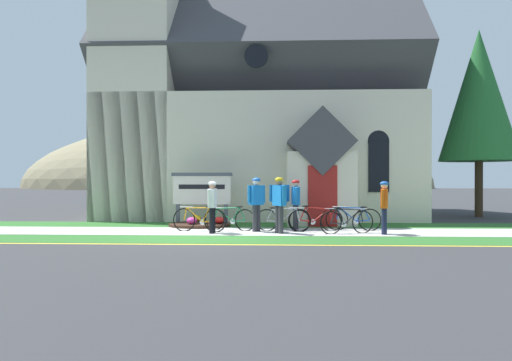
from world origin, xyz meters
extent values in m
plane|color=#333335|center=(0.00, 4.00, 0.00)|extent=(140.00, 140.00, 0.00)
cube|color=#B7B5AD|center=(1.43, 1.63, 0.01)|extent=(32.00, 2.36, 0.01)
cube|color=#2D6628|center=(1.43, -0.44, 0.00)|extent=(32.00, 1.79, 0.01)
cube|color=#2D6628|center=(1.43, 3.85, 0.00)|extent=(24.00, 2.08, 0.01)
cube|color=yellow|center=(1.43, -1.49, 0.00)|extent=(28.00, 0.16, 0.01)
cube|color=beige|center=(1.43, 10.06, 2.49)|extent=(13.01, 10.33, 4.98)
cube|color=#424247|center=(1.43, 10.06, 6.81)|extent=(13.51, 10.52, 10.52)
cube|color=beige|center=(-3.53, 6.44, 5.70)|extent=(3.10, 3.10, 11.41)
cube|color=beige|center=(3.77, 4.09, 1.30)|extent=(2.40, 1.60, 2.60)
cube|color=#424247|center=(3.77, 4.09, 2.95)|extent=(2.40, 1.80, 2.40)
cube|color=maroon|center=(3.77, 3.27, 1.05)|extent=(1.00, 0.06, 2.10)
cube|color=black|center=(5.98, 4.86, 2.10)|extent=(0.76, 0.06, 1.90)
cone|color=black|center=(5.98, 4.86, 3.05)|extent=(0.80, 0.06, 0.80)
cylinder|color=black|center=(1.43, 4.86, 6.26)|extent=(0.90, 0.06, 0.90)
cube|color=#474C56|center=(-1.34, 3.85, 0.37)|extent=(0.12, 0.12, 0.74)
cube|color=#474C56|center=(0.40, 3.80, 0.37)|extent=(0.12, 0.12, 0.74)
cube|color=silver|center=(-0.47, 3.83, 1.24)|extent=(2.07, 0.13, 1.01)
cube|color=#474C56|center=(-0.47, 3.83, 1.81)|extent=(2.19, 0.18, 0.12)
cube|color=black|center=(-0.47, 3.78, 1.36)|extent=(1.66, 0.05, 0.16)
cylinder|color=#382319|center=(-0.47, 3.33, 0.05)|extent=(2.13, 2.13, 0.10)
ellipsoid|color=red|center=(0.22, 3.22, 0.22)|extent=(0.36, 0.36, 0.24)
ellipsoid|color=gold|center=(-0.71, 4.04, 0.22)|extent=(0.36, 0.36, 0.24)
ellipsoid|color=#CC338C|center=(-0.69, 2.98, 0.22)|extent=(0.36, 0.36, 0.24)
torus|color=black|center=(2.94, 1.94, 0.34)|extent=(0.71, 0.07, 0.71)
torus|color=black|center=(3.94, 1.98, 0.34)|extent=(0.71, 0.07, 0.71)
cylinder|color=#A51E19|center=(3.60, 1.97, 0.48)|extent=(0.54, 0.06, 0.42)
cylinder|color=#A51E19|center=(3.49, 1.96, 0.72)|extent=(0.74, 0.07, 0.11)
cylinder|color=#A51E19|center=(3.23, 1.95, 0.52)|extent=(0.25, 0.05, 0.48)
cylinder|color=#A51E19|center=(3.14, 1.95, 0.31)|extent=(0.40, 0.05, 0.09)
cylinder|color=#A51E19|center=(3.03, 1.94, 0.55)|extent=(0.21, 0.05, 0.43)
cylinder|color=#A51E19|center=(3.90, 1.98, 0.51)|extent=(0.12, 0.04, 0.35)
ellipsoid|color=black|center=(3.12, 1.95, 0.78)|extent=(0.24, 0.09, 0.05)
cylinder|color=silver|center=(3.86, 1.98, 0.70)|extent=(0.44, 0.05, 0.03)
cylinder|color=silver|center=(3.34, 1.96, 0.29)|extent=(0.18, 0.03, 0.18)
torus|color=black|center=(3.82, 1.04, 0.34)|extent=(0.68, 0.26, 0.71)
torus|color=black|center=(4.82, 1.38, 0.34)|extent=(0.68, 0.26, 0.71)
cylinder|color=black|center=(4.48, 1.26, 0.50)|extent=(0.55, 0.22, 0.45)
cylinder|color=black|center=(4.37, 1.23, 0.73)|extent=(0.75, 0.28, 0.07)
cylinder|color=black|center=(4.11, 1.14, 0.52)|extent=(0.26, 0.12, 0.48)
cylinder|color=black|center=(4.02, 1.11, 0.31)|extent=(0.41, 0.17, 0.09)
cylinder|color=black|center=(3.91, 1.07, 0.54)|extent=(0.22, 0.11, 0.43)
cylinder|color=black|center=(4.78, 1.37, 0.52)|extent=(0.12, 0.07, 0.38)
ellipsoid|color=black|center=(4.00, 1.10, 0.78)|extent=(0.25, 0.15, 0.05)
cylinder|color=silver|center=(4.74, 1.35, 0.73)|extent=(0.43, 0.17, 0.03)
cylinder|color=silver|center=(4.22, 1.18, 0.29)|extent=(0.18, 0.08, 0.18)
torus|color=black|center=(1.21, 1.81, 0.34)|extent=(0.68, 0.28, 0.71)
torus|color=black|center=(0.20, 2.19, 0.34)|extent=(0.68, 0.28, 0.71)
cylinder|color=#19723F|center=(0.54, 2.06, 0.49)|extent=(0.56, 0.24, 0.43)
cylinder|color=#19723F|center=(0.65, 2.02, 0.71)|extent=(0.76, 0.31, 0.08)
cylinder|color=#19723F|center=(0.92, 1.92, 0.51)|extent=(0.26, 0.13, 0.46)
cylinder|color=#19723F|center=(1.01, 1.89, 0.31)|extent=(0.42, 0.19, 0.09)
cylinder|color=#19723F|center=(1.12, 1.85, 0.54)|extent=(0.22, 0.11, 0.41)
cylinder|color=#19723F|center=(0.24, 2.17, 0.51)|extent=(0.13, 0.08, 0.36)
ellipsoid|color=black|center=(1.03, 1.88, 0.76)|extent=(0.25, 0.16, 0.05)
cylinder|color=silver|center=(0.28, 2.16, 0.71)|extent=(0.42, 0.18, 0.03)
cylinder|color=silver|center=(0.81, 1.96, 0.29)|extent=(0.18, 0.08, 0.18)
torus|color=black|center=(1.90, 1.89, 0.34)|extent=(0.70, 0.23, 0.71)
torus|color=black|center=(2.90, 1.60, 0.34)|extent=(0.70, 0.23, 0.71)
cylinder|color=#B7B7BC|center=(2.56, 1.70, 0.51)|extent=(0.56, 0.19, 0.47)
cylinder|color=#B7B7BC|center=(2.45, 1.73, 0.71)|extent=(0.76, 0.24, 0.06)
cylinder|color=#B7B7BC|center=(2.19, 1.80, 0.49)|extent=(0.26, 0.10, 0.43)
cylinder|color=#B7B7BC|center=(2.10, 1.83, 0.31)|extent=(0.42, 0.15, 0.09)
cylinder|color=#B7B7BC|center=(1.99, 1.86, 0.52)|extent=(0.22, 0.09, 0.38)
cylinder|color=#B7B7BC|center=(2.86, 1.62, 0.53)|extent=(0.12, 0.07, 0.39)
ellipsoid|color=black|center=(2.08, 1.84, 0.73)|extent=(0.25, 0.14, 0.05)
cylinder|color=silver|center=(2.82, 1.63, 0.75)|extent=(0.43, 0.15, 0.03)
cylinder|color=silver|center=(2.30, 1.77, 0.29)|extent=(0.18, 0.07, 0.18)
torus|color=black|center=(0.30, 1.50, 0.35)|extent=(0.74, 0.17, 0.74)
torus|color=black|center=(-0.70, 1.68, 0.35)|extent=(0.74, 0.17, 0.74)
cylinder|color=orange|center=(-0.36, 1.62, 0.52)|extent=(0.55, 0.14, 0.47)
cylinder|color=orange|center=(-0.25, 1.60, 0.74)|extent=(0.75, 0.17, 0.04)
cylinder|color=orange|center=(0.01, 1.55, 0.52)|extent=(0.26, 0.08, 0.46)
cylinder|color=orange|center=(0.10, 1.53, 0.33)|extent=(0.41, 0.11, 0.09)
cylinder|color=orange|center=(0.21, 1.51, 0.55)|extent=(0.22, 0.07, 0.41)
cylinder|color=orange|center=(-0.66, 1.67, 0.55)|extent=(0.12, 0.06, 0.40)
ellipsoid|color=black|center=(0.12, 1.53, 0.78)|extent=(0.25, 0.12, 0.05)
cylinder|color=silver|center=(-0.62, 1.67, 0.76)|extent=(0.44, 0.11, 0.03)
cylinder|color=silver|center=(-0.10, 1.57, 0.30)|extent=(0.18, 0.05, 0.18)
torus|color=black|center=(5.15, 2.09, 0.34)|extent=(0.72, 0.16, 0.72)
torus|color=black|center=(4.14, 2.27, 0.34)|extent=(0.72, 0.16, 0.72)
cylinder|color=#194CA5|center=(4.48, 2.21, 0.51)|extent=(0.56, 0.13, 0.46)
cylinder|color=#194CA5|center=(4.60, 2.19, 0.72)|extent=(0.76, 0.17, 0.05)
cylinder|color=#194CA5|center=(4.86, 2.14, 0.50)|extent=(0.26, 0.08, 0.44)
cylinder|color=#194CA5|center=(4.95, 2.13, 0.32)|extent=(0.42, 0.11, 0.09)
cylinder|color=#194CA5|center=(5.06, 2.11, 0.53)|extent=(0.22, 0.07, 0.39)
cylinder|color=#194CA5|center=(4.18, 2.26, 0.53)|extent=(0.12, 0.06, 0.39)
ellipsoid|color=black|center=(4.97, 2.12, 0.74)|extent=(0.25, 0.12, 0.05)
cylinder|color=silver|center=(4.22, 2.26, 0.75)|extent=(0.44, 0.10, 0.03)
cylinder|color=silver|center=(4.75, 2.16, 0.29)|extent=(0.18, 0.05, 0.18)
cylinder|color=#191E38|center=(2.35, 2.60, 0.42)|extent=(0.15, 0.15, 0.84)
cylinder|color=#191E38|center=(2.24, 2.57, 0.42)|extent=(0.15, 0.15, 0.84)
cube|color=blue|center=(2.29, 2.59, 1.14)|extent=(0.51, 0.31, 0.61)
sphere|color=tan|center=(2.29, 2.59, 1.56)|extent=(0.22, 0.22, 0.22)
ellipsoid|color=red|center=(2.29, 2.59, 1.62)|extent=(0.29, 0.32, 0.15)
cylinder|color=blue|center=(2.58, 2.62, 1.17)|extent=(0.09, 0.19, 0.56)
cylinder|color=blue|center=(2.01, 2.56, 1.17)|extent=(0.09, 0.12, 0.55)
cylinder|color=black|center=(0.28, 1.15, 0.39)|extent=(0.15, 0.15, 0.78)
cylinder|color=black|center=(0.27, 0.95, 0.39)|extent=(0.15, 0.15, 0.78)
cube|color=silver|center=(0.27, 1.05, 1.06)|extent=(0.23, 0.45, 0.57)
sphere|color=#936B51|center=(0.27, 1.05, 1.45)|extent=(0.20, 0.20, 0.20)
ellipsoid|color=silver|center=(0.27, 1.05, 1.50)|extent=(0.27, 0.23, 0.14)
cylinder|color=silver|center=(0.33, 1.32, 1.09)|extent=(0.09, 0.15, 0.52)
cylinder|color=silver|center=(0.22, 0.79, 1.09)|extent=(0.09, 0.20, 0.52)
cylinder|color=#2D2D33|center=(2.24, 1.19, 0.42)|extent=(0.15, 0.15, 0.84)
cylinder|color=#2D2D33|center=(2.34, 1.04, 0.42)|extent=(0.15, 0.15, 0.84)
cube|color=blue|center=(2.29, 1.11, 1.15)|extent=(0.43, 0.50, 0.61)
sphere|color=#936B51|center=(2.29, 1.11, 1.56)|extent=(0.22, 0.22, 0.22)
ellipsoid|color=gold|center=(2.29, 1.11, 1.62)|extent=(0.35, 0.34, 0.15)
cylinder|color=blue|center=(2.16, 1.37, 1.18)|extent=(0.09, 0.16, 0.56)
cylinder|color=blue|center=(2.42, 0.85, 1.18)|extent=(0.09, 0.18, 0.56)
cylinder|color=#2D2D33|center=(2.81, 2.54, 0.40)|extent=(0.15, 0.15, 0.80)
cylinder|color=#2D2D33|center=(2.84, 2.39, 0.40)|extent=(0.15, 0.15, 0.80)
cube|color=blue|center=(2.83, 2.46, 1.09)|extent=(0.27, 0.48, 0.58)
sphere|color=tan|center=(2.83, 2.46, 1.49)|extent=(0.21, 0.21, 0.21)
ellipsoid|color=red|center=(2.83, 2.46, 1.54)|extent=(0.29, 0.26, 0.14)
cylinder|color=blue|center=(2.82, 2.74, 1.12)|extent=(0.09, 0.12, 0.53)
cylinder|color=blue|center=(2.83, 2.19, 1.12)|extent=(0.09, 0.22, 0.53)
cylinder|color=#191E38|center=(5.37, 0.94, 0.39)|extent=(0.15, 0.15, 0.78)
cylinder|color=#191E38|center=(5.41, 1.11, 0.39)|extent=(0.15, 0.15, 0.78)
cube|color=#E55914|center=(5.39, 1.02, 1.06)|extent=(0.30, 0.47, 0.57)
sphere|color=beige|center=(5.39, 1.02, 1.45)|extent=(0.20, 0.20, 0.20)
ellipsoid|color=#1E59B2|center=(5.39, 1.02, 1.50)|extent=(0.29, 0.27, 0.14)
cylinder|color=#E55914|center=(5.29, 0.77, 1.09)|extent=(0.09, 0.18, 0.52)
cylinder|color=#E55914|center=(5.49, 1.28, 1.09)|extent=(0.09, 0.20, 0.52)
cylinder|color=#2D2D33|center=(1.63, 1.66, 0.42)|extent=(0.15, 0.15, 0.84)
cylinder|color=#2D2D33|center=(1.53, 1.56, 0.42)|extent=(0.15, 0.15, 0.84)
cube|color=blue|center=(1.58, 1.61, 1.14)|extent=(0.46, 0.48, 0.61)
sphere|color=beige|center=(1.58, 1.61, 1.55)|extent=(0.22, 0.22, 0.22)
ellipsoid|color=#1E59B2|center=(1.58, 1.61, 1.61)|extent=(0.35, 0.35, 0.15)
cylinder|color=blue|center=(1.80, 1.80, 1.17)|extent=(0.09, 0.12, 0.55)
cylinder|color=blue|center=(1.36, 1.43, 1.17)|extent=(0.09, 0.09, 0.55)
cylinder|color=#3D2D1E|center=(10.93, 8.19, 1.21)|extent=(0.33, 0.33, 2.42)
cone|color=#23662D|center=(10.93, 8.19, 5.27)|extent=(3.36, 3.36, 5.70)
cylinder|color=#3D2D1E|center=(-4.37, 7.67, 1.02)|extent=(0.26, 0.26, 2.04)
ellipsoid|color=#14471E|center=(-4.37, 7.67, 3.98)|extent=(3.29, 3.29, 3.53)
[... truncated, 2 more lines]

